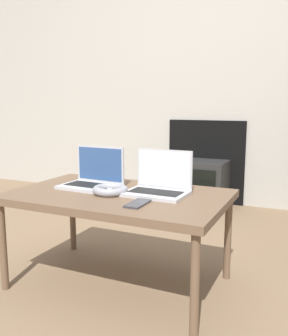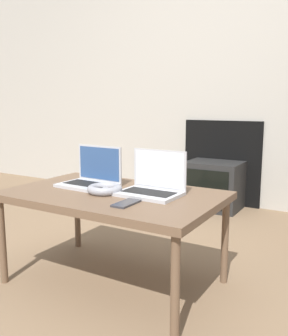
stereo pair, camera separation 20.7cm
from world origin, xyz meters
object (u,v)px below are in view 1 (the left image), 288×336
object	(u,v)px
headphones	(110,190)
phone	(138,204)
tv	(199,184)
laptop_left	(94,178)
laptop_right	(159,184)

from	to	relation	value
headphones	phone	world-z (taller)	headphones
headphones	tv	xyz separation A→B (m)	(-0.02, 1.60, -0.29)
laptop_left	laptop_right	distance (m)	0.37
phone	laptop_right	bearing A→B (deg)	88.50
laptop_left	phone	xyz separation A→B (m)	(0.36, -0.22, -0.04)
headphones	tv	distance (m)	1.63
headphones	phone	bearing A→B (deg)	-31.02
laptop_right	headphones	bearing A→B (deg)	-153.47
laptop_left	tv	distance (m)	1.54
headphones	phone	size ratio (longest dim) A/B	1.19
tv	phone	bearing A→B (deg)	-82.38
laptop_left	phone	world-z (taller)	laptop_left
laptop_left	tv	xyz separation A→B (m)	(0.13, 1.50, -0.31)
laptop_right	tv	size ratio (longest dim) A/B	0.64
tv	headphones	bearing A→B (deg)	-89.14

